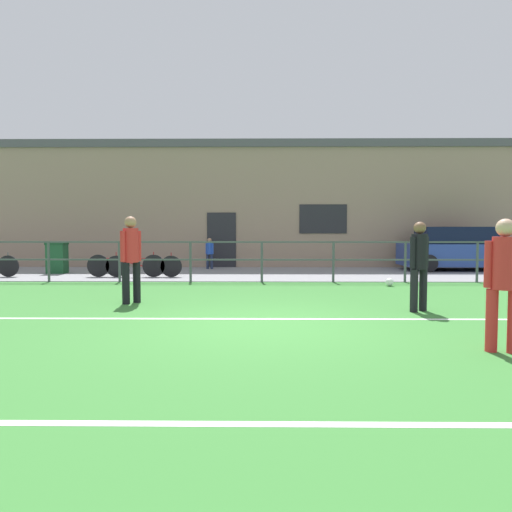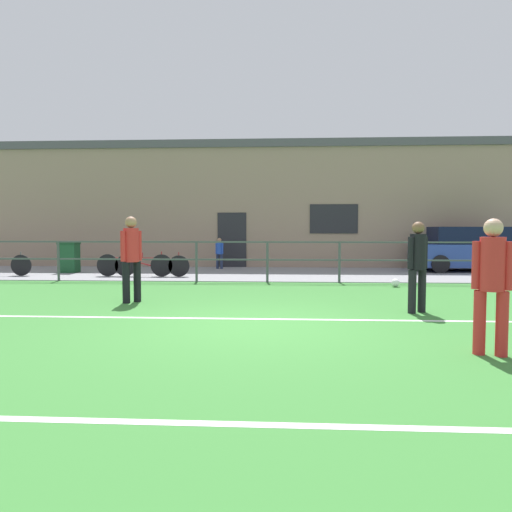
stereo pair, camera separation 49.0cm
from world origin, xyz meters
TOP-DOWN VIEW (x-y plane):
  - ground at (0.00, 0.00)m, footprint 60.00×44.00m
  - field_line_touchline at (0.00, 0.50)m, footprint 36.00×0.11m
  - field_line_hash at (0.00, -3.89)m, footprint 36.00×0.11m
  - pavement_strip at (0.00, 8.50)m, footprint 48.00×5.00m
  - perimeter_fence at (0.00, 6.00)m, footprint 36.07×0.07m
  - clubhouse_facade at (0.00, 12.20)m, footprint 28.00×2.56m
  - player_goalkeeper at (2.86, 1.28)m, footprint 0.40×0.29m
  - player_striker at (2.95, -1.65)m, footprint 0.43×0.29m
  - player_winger at (-2.64, 2.17)m, footprint 0.35×0.39m
  - soccer_ball_match at (3.34, 5.12)m, footprint 0.21×0.21m
  - spectator_child at (-1.91, 10.15)m, footprint 0.30×0.20m
  - parked_car_red at (7.00, 9.73)m, footprint 4.13×1.80m
  - bicycle_parked_0 at (-3.61, 7.20)m, footprint 2.34×0.04m
  - bicycle_parked_3 at (-4.16, 7.20)m, footprint 2.38×0.04m
  - trash_bin_0 at (-6.78, 8.41)m, footprint 0.61×0.52m

SIDE VIEW (x-z plane):
  - ground at x=0.00m, z-range -0.04..0.00m
  - field_line_touchline at x=0.00m, z-range 0.00..0.00m
  - field_line_hash at x=0.00m, z-range 0.00..0.00m
  - pavement_strip at x=0.00m, z-range 0.00..0.02m
  - soccer_ball_match at x=3.34m, z-range 0.00..0.21m
  - bicycle_parked_0 at x=-3.61m, z-range -0.01..0.74m
  - bicycle_parked_3 at x=-4.16m, z-range -0.01..0.77m
  - trash_bin_0 at x=-6.78m, z-range 0.02..1.05m
  - spectator_child at x=-1.91m, z-range 0.10..1.22m
  - perimeter_fence at x=0.00m, z-range 0.17..1.32m
  - parked_car_red at x=7.00m, z-range -0.02..1.52m
  - player_goalkeeper at x=2.86m, z-range 0.11..1.75m
  - player_striker at x=2.95m, z-range 0.11..1.75m
  - player_winger at x=-2.64m, z-range 0.12..1.88m
  - clubhouse_facade at x=0.00m, z-range 0.01..4.88m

